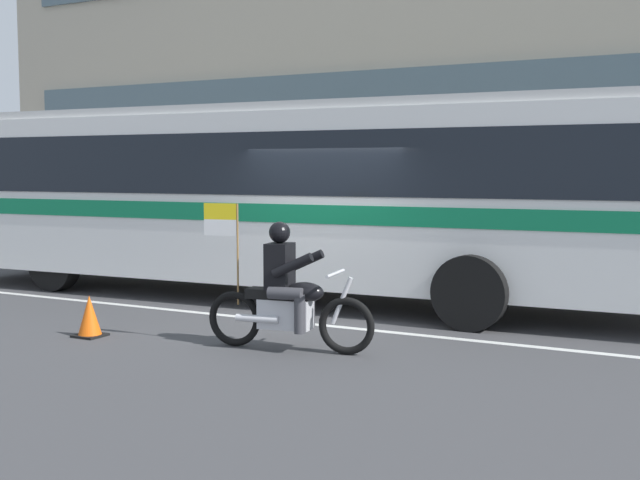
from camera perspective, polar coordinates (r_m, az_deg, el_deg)
name	(u,v)px	position (r m, az deg, el deg)	size (l,w,h in m)	color
ground_plane	(324,317)	(11.98, 0.27, -5.49)	(60.00, 60.00, 0.00)	#3D3D3F
sidewalk_curb	(438,273)	(16.61, 8.40, -2.32)	(28.00, 3.80, 0.15)	#B7B2A8
lane_center_stripe	(304,323)	(11.46, -1.11, -5.96)	(26.60, 0.14, 0.01)	silver
office_building_facade	(475,24)	(18.93, 10.99, 14.90)	(28.00, 0.89, 10.90)	#B2A893
transit_bus	(282,188)	(13.50, -2.70, 3.75)	(13.31, 3.11, 3.22)	white
motorcycle_with_rider	(287,296)	(9.70, -2.36, -4.00)	(2.18, 0.71, 1.78)	black
traffic_cone	(90,317)	(10.96, -16.10, -5.30)	(0.36, 0.36, 0.55)	#EA590F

